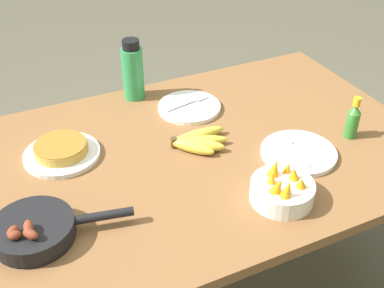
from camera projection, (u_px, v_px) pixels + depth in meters
name	position (u px, v px, depth m)	size (l,w,h in m)	color
dining_table	(192.00, 174.00, 1.58)	(1.53, 0.96, 0.72)	brown
banana_bunch	(197.00, 142.00, 1.54)	(0.20, 0.15, 0.04)	gold
skillet	(36.00, 230.00, 1.21)	(0.36, 0.21, 0.08)	black
frittata_plate_center	(61.00, 151.00, 1.50)	(0.24, 0.24, 0.05)	white
empty_plate_near_front	(189.00, 107.00, 1.74)	(0.23, 0.23, 0.02)	white
empty_plate_far_left	(298.00, 153.00, 1.51)	(0.24, 0.24, 0.02)	white
fruit_bowl_mango	(282.00, 189.00, 1.33)	(0.18, 0.18, 0.11)	white
water_bottle	(133.00, 71.00, 1.76)	(0.08, 0.08, 0.23)	#2D9351
hot_sauce_bottle	(353.00, 120.00, 1.57)	(0.04, 0.04, 0.15)	#337F2D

